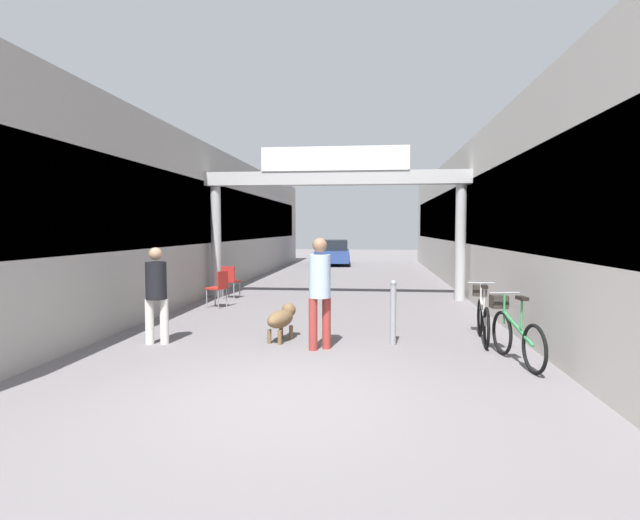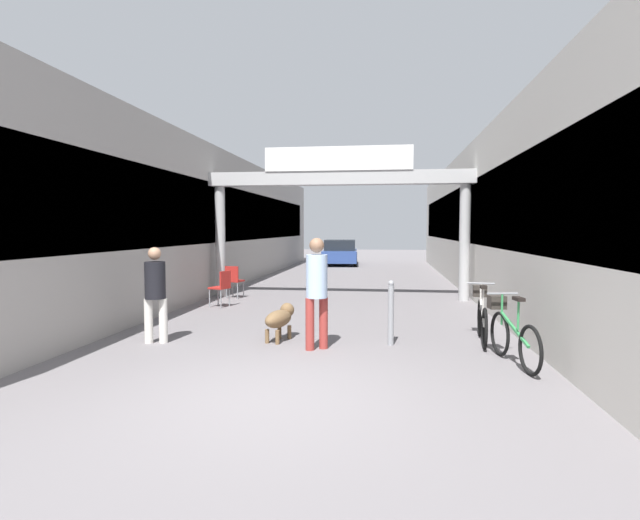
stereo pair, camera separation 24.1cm
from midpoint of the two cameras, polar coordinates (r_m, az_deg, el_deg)
The scene contains 13 objects.
ground_plane at distance 5.89m, azimuth -4.53°, elevation -15.44°, with size 80.00×80.00×0.00m, color slate.
storefront_left at distance 17.60m, azimuth -13.32°, elevation 4.29°, with size 3.00×26.00×4.31m.
storefront_right at distance 16.91m, azimuth 21.04°, elevation 4.17°, with size 3.00×26.00×4.31m.
arcade_sign_gateway at distance 13.64m, azimuth 2.64°, elevation 7.78°, with size 7.40×0.47×4.10m.
pedestrian_with_dog at distance 7.89m, azimuth 0.50°, elevation -2.93°, with size 0.47×0.47×1.78m.
pedestrian_companion at distance 8.74m, azimuth -17.57°, elevation -3.16°, with size 0.41×0.41×1.61m.
dog_on_leash at distance 8.64m, azimuth -3.77°, elevation -6.63°, with size 0.51×0.87×0.61m.
bicycle_green_nearest at distance 7.74m, azimuth 21.82°, elevation -7.72°, with size 0.46×1.68×0.98m.
bicycle_silver_second at distance 9.03m, azimuth 18.74°, elevation -6.04°, with size 0.46×1.69×0.98m.
bollard_post_metal at distance 8.34m, azimuth 8.93°, elevation -5.93°, with size 0.10×0.10×1.07m.
cafe_chair_red_nearer at distance 12.40m, azimuth -10.59°, elevation -2.84°, with size 0.50×0.50×0.89m.
cafe_chair_red_farther at distance 13.93m, azimuth -9.36°, elevation -2.12°, with size 0.48×0.48×0.89m.
parked_car_blue at distance 26.48m, azimuth 2.58°, elevation 0.86°, with size 1.99×4.09×1.33m.
Camera 2 is at (1.30, -5.43, 1.92)m, focal length 28.00 mm.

